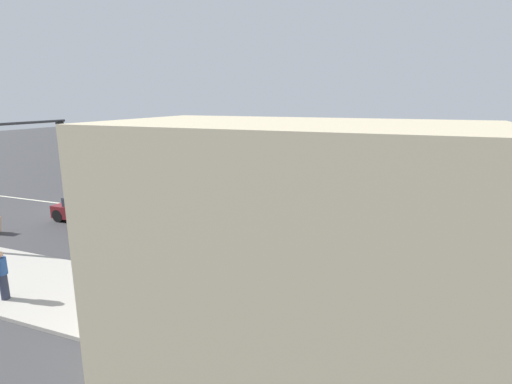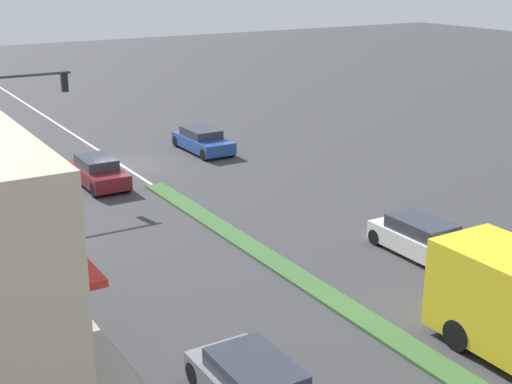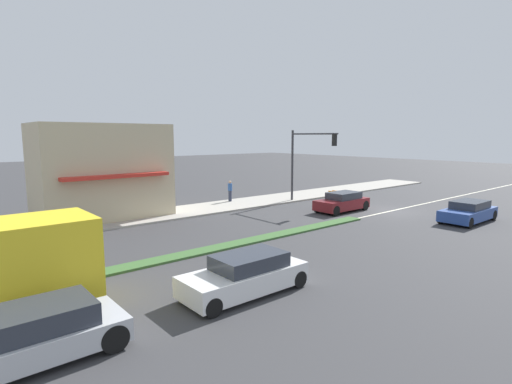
{
  "view_description": "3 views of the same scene",
  "coord_description": "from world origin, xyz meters",
  "px_view_note": "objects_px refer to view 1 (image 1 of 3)",
  "views": [
    {
      "loc": [
        18.23,
        18.28,
        6.45
      ],
      "look_at": [
        -0.5,
        10.91,
        1.76
      ],
      "focal_mm": 28.0,
      "sensor_mm": 36.0,
      "label": 1
    },
    {
      "loc": [
        12.61,
        34.32,
        10.19
      ],
      "look_at": [
        -0.81,
        12.08,
        1.8
      ],
      "focal_mm": 50.0,
      "sensor_mm": 36.0,
      "label": 2
    },
    {
      "loc": [
        -15.04,
        24.95,
        5.25
      ],
      "look_at": [
        1.68,
        10.84,
        2.18
      ],
      "focal_mm": 28.0,
      "sensor_mm": 36.0,
      "label": 3
    }
  ],
  "objects_px": {
    "pedestrian": "(2,274)",
    "sedan_maroon": "(92,210)",
    "sedan_silver": "(509,214)",
    "traffic_signal_main": "(11,159)",
    "coupe_blue": "(131,181)",
    "van_white": "(382,203)"
  },
  "relations": [
    {
      "from": "pedestrian",
      "to": "sedan_maroon",
      "type": "xyz_separation_m",
      "value": [
        -7.98,
        -3.9,
        -0.33
      ]
    },
    {
      "from": "sedan_silver",
      "to": "traffic_signal_main",
      "type": "bearing_deg",
      "value": -62.25
    },
    {
      "from": "traffic_signal_main",
      "to": "sedan_maroon",
      "type": "height_order",
      "value": "traffic_signal_main"
    },
    {
      "from": "coupe_blue",
      "to": "sedan_silver",
      "type": "bearing_deg",
      "value": 90.0
    },
    {
      "from": "sedan_silver",
      "to": "van_white",
      "type": "bearing_deg",
      "value": -90.0
    },
    {
      "from": "pedestrian",
      "to": "traffic_signal_main",
      "type": "bearing_deg",
      "value": -133.41
    },
    {
      "from": "van_white",
      "to": "sedan_silver",
      "type": "relative_size",
      "value": 1.08
    },
    {
      "from": "sedan_silver",
      "to": "coupe_blue",
      "type": "bearing_deg",
      "value": -90.0
    },
    {
      "from": "pedestrian",
      "to": "van_white",
      "type": "height_order",
      "value": "pedestrian"
    },
    {
      "from": "van_white",
      "to": "traffic_signal_main",
      "type": "bearing_deg",
      "value": -53.2
    },
    {
      "from": "traffic_signal_main",
      "to": "pedestrian",
      "type": "xyz_separation_m",
      "value": [
        4.06,
        4.29,
        -2.92
      ]
    },
    {
      "from": "traffic_signal_main",
      "to": "sedan_silver",
      "type": "xyz_separation_m",
      "value": [
        -11.12,
        21.14,
        -3.26
      ]
    },
    {
      "from": "traffic_signal_main",
      "to": "coupe_blue",
      "type": "relative_size",
      "value": 1.28
    },
    {
      "from": "traffic_signal_main",
      "to": "coupe_blue",
      "type": "bearing_deg",
      "value": -166.09
    },
    {
      "from": "traffic_signal_main",
      "to": "coupe_blue",
      "type": "xyz_separation_m",
      "value": [
        -11.12,
        -2.76,
        -3.27
      ]
    },
    {
      "from": "pedestrian",
      "to": "sedan_maroon",
      "type": "relative_size",
      "value": 0.39
    },
    {
      "from": "pedestrian",
      "to": "sedan_silver",
      "type": "height_order",
      "value": "pedestrian"
    },
    {
      "from": "pedestrian",
      "to": "van_white",
      "type": "bearing_deg",
      "value": 145.14
    },
    {
      "from": "van_white",
      "to": "coupe_blue",
      "type": "relative_size",
      "value": 1.01
    },
    {
      "from": "coupe_blue",
      "to": "van_white",
      "type": "bearing_deg",
      "value": 90.0
    },
    {
      "from": "van_white",
      "to": "coupe_blue",
      "type": "xyz_separation_m",
      "value": [
        -0.0,
        -17.63,
        -0.02
      ]
    },
    {
      "from": "sedan_maroon",
      "to": "coupe_blue",
      "type": "xyz_separation_m",
      "value": [
        -7.2,
        -3.15,
        -0.03
      ]
    }
  ]
}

